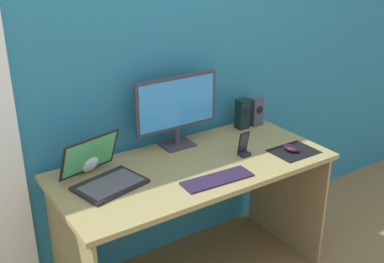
# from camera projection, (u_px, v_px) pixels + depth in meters

# --- Properties ---
(wall_back) EXTENTS (6.00, 0.04, 2.50)m
(wall_back) POSITION_uv_depth(u_px,v_px,m) (154.00, 58.00, 2.62)
(wall_back) COLOR teal
(wall_back) RESTS_ON ground_plane
(desk) EXTENTS (1.49, 0.69, 0.76)m
(desk) POSITION_uv_depth(u_px,v_px,m) (194.00, 190.00, 2.56)
(desk) COLOR olive
(desk) RESTS_ON ground_plane
(monitor) EXTENTS (0.51, 0.14, 0.42)m
(monitor) POSITION_uv_depth(u_px,v_px,m) (177.00, 107.00, 2.63)
(monitor) COLOR #343039
(monitor) RESTS_ON desk
(speaker_right) EXTENTS (0.07, 0.07, 0.18)m
(speaker_right) POSITION_uv_depth(u_px,v_px,m) (256.00, 111.00, 2.99)
(speaker_right) COLOR #373F4C
(speaker_right) RESTS_ON desk
(speaker_near_monitor) EXTENTS (0.07, 0.07, 0.19)m
(speaker_near_monitor) POSITION_uv_depth(u_px,v_px,m) (242.00, 114.00, 2.94)
(speaker_near_monitor) COLOR black
(speaker_near_monitor) RESTS_ON desk
(laptop) EXTENTS (0.39, 0.38, 0.22)m
(laptop) POSITION_uv_depth(u_px,v_px,m) (103.00, 174.00, 2.30)
(laptop) COLOR black
(laptop) RESTS_ON desk
(fishbowl) EXTENTS (0.15, 0.15, 0.15)m
(fishbowl) POSITION_uv_depth(u_px,v_px,m) (84.00, 158.00, 2.41)
(fishbowl) COLOR silver
(fishbowl) RESTS_ON desk
(keyboard_external) EXTENTS (0.38, 0.14, 0.01)m
(keyboard_external) POSITION_uv_depth(u_px,v_px,m) (217.00, 179.00, 2.34)
(keyboard_external) COLOR #231831
(keyboard_external) RESTS_ON desk
(mousepad) EXTENTS (0.25, 0.20, 0.00)m
(mousepad) POSITION_uv_depth(u_px,v_px,m) (294.00, 151.00, 2.65)
(mousepad) COLOR black
(mousepad) RESTS_ON desk
(mouse) EXTENTS (0.07, 0.11, 0.04)m
(mouse) POSITION_uv_depth(u_px,v_px,m) (291.00, 148.00, 2.64)
(mouse) COLOR black
(mouse) RESTS_ON mousepad
(phone_in_dock) EXTENTS (0.06, 0.05, 0.14)m
(phone_in_dock) POSITION_uv_depth(u_px,v_px,m) (244.00, 147.00, 2.59)
(phone_in_dock) COLOR black
(phone_in_dock) RESTS_ON desk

